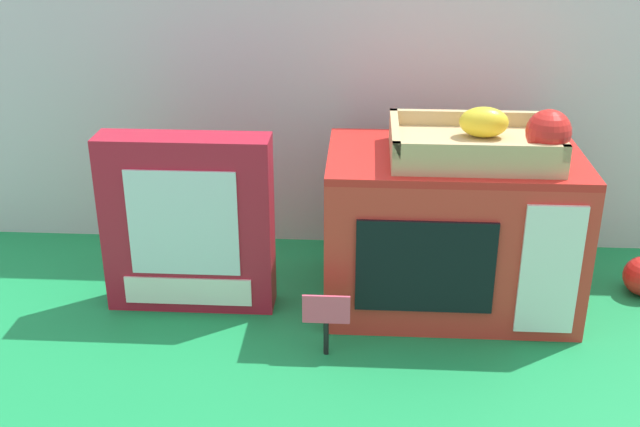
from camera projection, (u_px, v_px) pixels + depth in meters
ground_plane at (344, 313)px, 1.28m from camera, size 1.70×1.70×0.00m
display_back_panel at (351, 95)px, 1.43m from camera, size 1.61×0.03×0.58m
toy_microwave at (450, 230)px, 1.27m from camera, size 0.40×0.25×0.26m
food_groups_crate at (485, 142)px, 1.19m from camera, size 0.26×0.18×0.09m
cookie_set_box at (188, 224)px, 1.25m from camera, size 0.27×0.07×0.29m
price_sign at (326, 316)px, 1.14m from camera, size 0.07×0.01×0.10m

